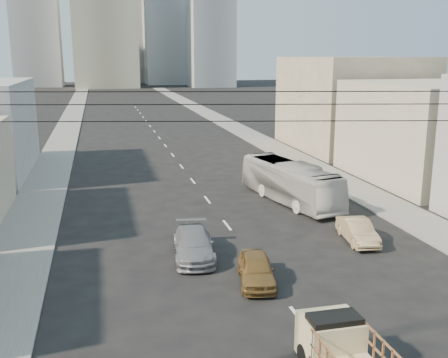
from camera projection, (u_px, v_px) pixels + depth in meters
name	position (u px, v px, depth m)	size (l,w,h in m)	color
sidewalk_left	(68.00, 126.00, 76.73)	(3.50, 180.00, 0.12)	slate
sidewalk_right	(224.00, 122.00, 82.05)	(3.50, 180.00, 0.12)	slate
lane_dashes	(162.00, 142.00, 63.31)	(0.15, 104.00, 0.01)	silver
flatbed_pickup	(345.00, 352.00, 16.36)	(1.95, 4.41, 1.90)	beige
city_bus	(290.00, 182.00, 36.95)	(2.42, 10.33, 2.88)	beige
sedan_brown	(256.00, 269.00, 23.80)	(1.55, 3.86, 1.31)	brown
sedan_tan	(358.00, 231.00, 29.09)	(1.35, 3.86, 1.27)	tan
sedan_grey	(194.00, 244.00, 26.83)	(1.98, 4.87, 1.41)	gray
overhead_wires	(412.00, 105.00, 12.50)	(23.01, 5.02, 0.72)	black
bldg_right_mid	(434.00, 132.00, 43.14)	(11.00, 14.00, 8.00)	#B4A991
bldg_right_far	(350.00, 103.00, 58.17)	(12.00, 16.00, 10.00)	tan
midrise_ne	(166.00, 28.00, 187.75)	(16.00, 16.00, 40.00)	gray
midrise_nw	(37.00, 35.00, 173.75)	(15.00, 15.00, 34.00)	gray
midrise_back	(130.00, 24.00, 198.77)	(18.00, 18.00, 44.00)	#99999C
midrise_east	(211.00, 44.00, 172.91)	(14.00, 14.00, 28.00)	gray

